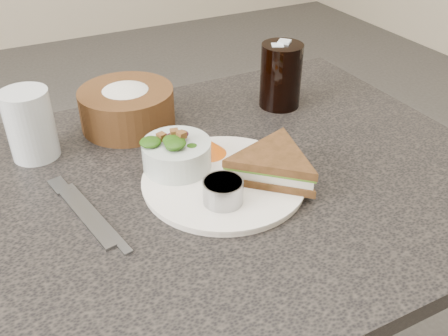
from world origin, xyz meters
name	(u,v)px	position (x,y,z in m)	size (l,w,h in m)	color
dining_table	(202,335)	(0.00, 0.00, 0.38)	(1.00, 0.70, 0.75)	black
dinner_plate	(224,181)	(0.04, -0.02, 0.76)	(0.26, 0.26, 0.01)	white
sandwich	(274,165)	(0.11, -0.05, 0.78)	(0.17, 0.17, 0.04)	brown
salad_bowl	(177,150)	(-0.01, 0.04, 0.79)	(0.11, 0.11, 0.06)	#B7C4BD
dressing_ramekin	(223,192)	(0.01, -0.08, 0.78)	(0.06, 0.06, 0.04)	gray
orange_wedge	(209,147)	(0.05, 0.05, 0.77)	(0.06, 0.06, 0.03)	#E65D0E
fork	(84,214)	(-0.18, 0.00, 0.75)	(0.02, 0.18, 0.00)	gray
knife	(96,216)	(-0.16, -0.01, 0.75)	(0.01, 0.19, 0.00)	gray
bread_basket	(127,101)	(-0.03, 0.23, 0.80)	(0.18, 0.18, 0.10)	brown
cola_glass	(281,73)	(0.27, 0.17, 0.82)	(0.08, 0.08, 0.14)	black
water_glass	(30,125)	(-0.21, 0.20, 0.81)	(0.08, 0.08, 0.12)	silver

